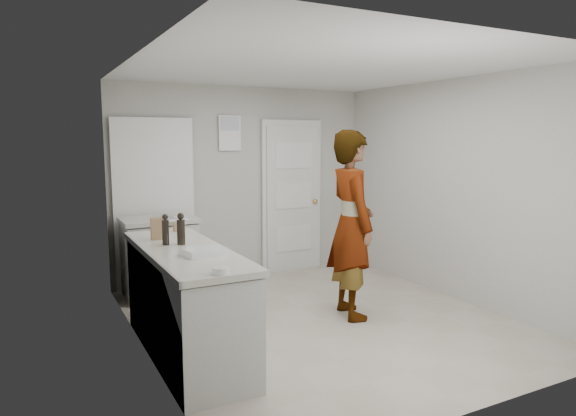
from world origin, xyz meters
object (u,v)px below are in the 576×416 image
oil_cruet_a (181,230)px  cake_mix_box (158,229)px  oil_cruet_b (165,230)px  spice_jar (176,227)px  egg_bowl (220,270)px  baking_dish (203,251)px  person (351,225)px

oil_cruet_a → cake_mix_box: bearing=111.5°
oil_cruet_b → spice_jar: bearing=67.2°
spice_jar → egg_bowl: bearing=-95.4°
baking_dish → cake_mix_box: bearing=102.5°
oil_cruet_b → egg_bowl: 1.12m
spice_jar → oil_cruet_a: size_ratio=0.31×
baking_dish → egg_bowl: (-0.08, -0.60, -0.00)m
oil_cruet_b → baking_dish: (0.17, -0.51, -0.10)m
cake_mix_box → oil_cruet_b: size_ratio=0.74×
cake_mix_box → spice_jar: size_ratio=2.31×
oil_cruet_a → baking_dish: 0.47m
spice_jar → baking_dish: spice_jar is taller
cake_mix_box → spice_jar: 0.42m
baking_dish → person: bearing=15.5°
person → egg_bowl: size_ratio=16.55×
cake_mix_box → oil_cruet_a: 0.34m
oil_cruet_b → cake_mix_box: bearing=90.8°
egg_bowl → baking_dish: bearing=82.5°
person → baking_dish: size_ratio=5.52×
cake_mix_box → baking_dish: bearing=-74.9°
person → baking_dish: bearing=116.9°
person → oil_cruet_b: size_ratio=7.14×
egg_bowl → oil_cruet_a: bearing=88.3°
baking_dish → spice_jar: bearing=85.8°
cake_mix_box → baking_dish: size_ratio=0.58×
oil_cruet_b → person: bearing=-0.9°
cake_mix_box → egg_bowl: cake_mix_box is taller
person → egg_bowl: person is taller
egg_bowl → spice_jar: bearing=84.6°
oil_cruet_a → oil_cruet_b: bearing=158.1°
person → oil_cruet_b: person is taller
oil_cruet_a → oil_cruet_b: oil_cruet_a is taller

